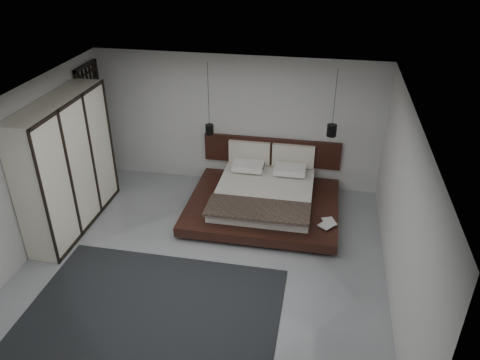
% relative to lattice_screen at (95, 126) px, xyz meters
% --- Properties ---
extents(floor, '(6.00, 6.00, 0.00)m').
position_rel_lattice_screen_xyz_m(floor, '(2.95, -2.45, -1.30)').
color(floor, '#95999E').
rests_on(floor, ground).
extents(ceiling, '(6.00, 6.00, 0.00)m').
position_rel_lattice_screen_xyz_m(ceiling, '(2.95, -2.45, 1.50)').
color(ceiling, white).
rests_on(ceiling, wall_back).
extents(wall_back, '(6.00, 0.00, 6.00)m').
position_rel_lattice_screen_xyz_m(wall_back, '(2.95, 0.55, 0.10)').
color(wall_back, '#B8B8B6').
rests_on(wall_back, floor).
extents(wall_front, '(6.00, 0.00, 6.00)m').
position_rel_lattice_screen_xyz_m(wall_front, '(2.95, -5.45, 0.10)').
color(wall_front, '#B8B8B6').
rests_on(wall_front, floor).
extents(wall_left, '(0.00, 6.00, 6.00)m').
position_rel_lattice_screen_xyz_m(wall_left, '(-0.05, -2.45, 0.10)').
color(wall_left, '#B8B8B6').
rests_on(wall_left, floor).
extents(wall_right, '(0.00, 6.00, 6.00)m').
position_rel_lattice_screen_xyz_m(wall_right, '(5.95, -2.45, 0.10)').
color(wall_right, '#B8B8B6').
rests_on(wall_right, floor).
extents(lattice_screen, '(0.05, 0.90, 2.60)m').
position_rel_lattice_screen_xyz_m(lattice_screen, '(0.00, 0.00, 0.00)').
color(lattice_screen, black).
rests_on(lattice_screen, floor).
extents(bed, '(2.90, 2.44, 1.10)m').
position_rel_lattice_screen_xyz_m(bed, '(3.70, -0.55, -1.00)').
color(bed, black).
rests_on(bed, floor).
extents(book_lower, '(0.30, 0.34, 0.03)m').
position_rel_lattice_screen_xyz_m(book_lower, '(4.89, -1.22, -1.02)').
color(book_lower, '#99724C').
rests_on(book_lower, bed).
extents(book_upper, '(0.36, 0.38, 0.02)m').
position_rel_lattice_screen_xyz_m(book_upper, '(4.87, -1.25, -0.99)').
color(book_upper, '#99724C').
rests_on(book_upper, book_lower).
extents(pendant_left, '(0.16, 0.16, 1.45)m').
position_rel_lattice_screen_xyz_m(pendant_left, '(2.51, -0.08, 0.16)').
color(pendant_left, black).
rests_on(pendant_left, ceiling).
extents(pendant_right, '(0.18, 0.18, 1.30)m').
position_rel_lattice_screen_xyz_m(pendant_right, '(4.89, -0.08, 0.32)').
color(pendant_right, black).
rests_on(pendant_right, ceiling).
extents(wardrobe, '(0.59, 2.50, 2.45)m').
position_rel_lattice_screen_xyz_m(wardrobe, '(0.25, -1.65, -0.07)').
color(wardrobe, silver).
rests_on(wardrobe, floor).
extents(rug, '(3.74, 2.68, 0.02)m').
position_rel_lattice_screen_xyz_m(rug, '(2.49, -3.68, -1.29)').
color(rug, black).
rests_on(rug, floor).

